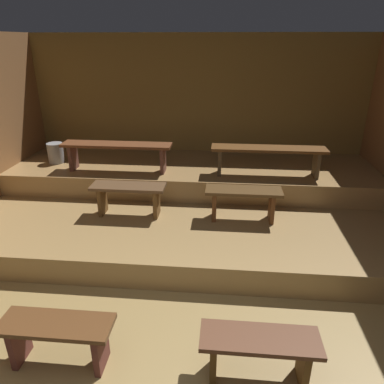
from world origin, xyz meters
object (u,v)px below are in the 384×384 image
at_px(bench_floor_right, 259,349).
at_px(bench_middle_right, 268,153).
at_px(bench_lower_right, 243,198).
at_px(bench_middle_left, 117,149).
at_px(bench_lower_left, 129,193).
at_px(pail_middle, 56,153).
at_px(bench_floor_left, 57,334).

height_order(bench_floor_right, bench_middle_right, bench_middle_right).
distance_m(bench_lower_right, bench_middle_left, 2.00).
xyz_separation_m(bench_middle_left, bench_middle_right, (2.16, 0.00, 0.00)).
bearing_deg(bench_middle_right, bench_lower_left, -156.37).
xyz_separation_m(bench_floor_right, pail_middle, (-2.93, 3.12, 0.49)).
bearing_deg(bench_middle_left, bench_lower_left, -65.71).
distance_m(bench_floor_left, bench_lower_right, 2.56).
height_order(bench_lower_right, bench_middle_left, bench_middle_left).
height_order(bench_floor_right, bench_lower_right, bench_lower_right).
bearing_deg(pail_middle, bench_lower_left, -36.76).
relative_size(bench_floor_left, bench_floor_right, 1.00).
relative_size(bench_floor_left, pail_middle, 2.86).
relative_size(bench_floor_left, bench_middle_right, 0.56).
height_order(bench_lower_left, pail_middle, pail_middle).
height_order(bench_middle_right, pail_middle, bench_middle_right).
height_order(bench_lower_left, bench_middle_right, bench_middle_right).
bearing_deg(bench_floor_left, bench_floor_right, 0.00).
xyz_separation_m(bench_lower_left, pail_middle, (-1.43, 1.07, 0.17)).
distance_m(bench_floor_right, bench_lower_right, 2.07).
xyz_separation_m(bench_lower_left, bench_lower_right, (1.45, 0.00, 0.00)).
bearing_deg(bench_lower_left, bench_lower_right, 0.00).
xyz_separation_m(bench_floor_left, bench_middle_right, (1.86, 2.84, 0.66)).
xyz_separation_m(bench_floor_left, bench_lower_right, (1.50, 2.05, 0.32)).
distance_m(bench_lower_left, bench_middle_left, 0.93).
bearing_deg(pail_middle, bench_middle_left, -14.52).
height_order(bench_lower_left, bench_middle_left, bench_middle_left).
distance_m(bench_floor_left, pail_middle, 3.44).
xyz_separation_m(bench_floor_left, bench_floor_right, (1.56, 0.00, 0.00)).
distance_m(bench_lower_left, bench_middle_right, 2.00).
height_order(bench_lower_right, pail_middle, pail_middle).
bearing_deg(pail_middle, bench_middle_right, -4.91).
relative_size(bench_lower_left, pail_middle, 3.02).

